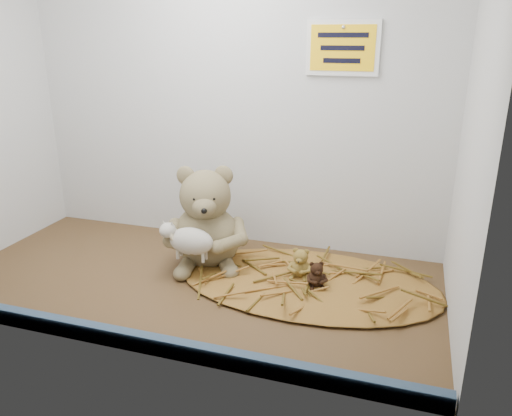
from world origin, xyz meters
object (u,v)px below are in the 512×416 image
(mini_teddy_tan, at_px, (301,261))
(mini_teddy_brown, at_px, (316,273))
(toy_lamb, at_px, (191,241))
(main_teddy, at_px, (206,216))

(mini_teddy_tan, relative_size, mini_teddy_brown, 1.18)
(toy_lamb, relative_size, mini_teddy_tan, 1.95)
(main_teddy, height_order, mini_teddy_tan, main_teddy)
(main_teddy, relative_size, mini_teddy_brown, 4.21)
(toy_lamb, bearing_deg, mini_teddy_tan, 16.46)
(toy_lamb, bearing_deg, mini_teddy_brown, 7.09)
(main_teddy, relative_size, toy_lamb, 1.82)
(mini_teddy_tan, xyz_separation_m, mini_teddy_brown, (0.05, -0.04, -0.01))
(mini_teddy_tan, distance_m, mini_teddy_brown, 0.06)
(main_teddy, bearing_deg, mini_teddy_brown, -31.58)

